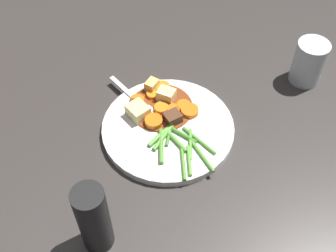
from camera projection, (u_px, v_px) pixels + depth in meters
name	position (u px, v px, depth m)	size (l,w,h in m)	color
ground_plane	(168.00, 131.00, 0.84)	(3.00, 3.00, 0.00)	#383330
dinner_plate	(168.00, 129.00, 0.84)	(0.26, 0.26, 0.02)	white
stew_sauce	(161.00, 107.00, 0.86)	(0.13, 0.13, 0.00)	brown
carrot_slice_0	(161.00, 108.00, 0.85)	(0.03, 0.03, 0.01)	orange
carrot_slice_1	(173.00, 110.00, 0.85)	(0.03, 0.03, 0.01)	orange
carrot_slice_2	(152.00, 95.00, 0.88)	(0.02, 0.02, 0.01)	orange
carrot_slice_3	(184.00, 106.00, 0.86)	(0.03, 0.03, 0.01)	orange
carrot_slice_4	(161.00, 88.00, 0.89)	(0.03, 0.03, 0.01)	orange
carrot_slice_5	(154.00, 122.00, 0.83)	(0.03, 0.03, 0.01)	orange
carrot_slice_6	(137.00, 101.00, 0.86)	(0.03, 0.03, 0.01)	orange
carrot_slice_7	(190.00, 111.00, 0.85)	(0.04, 0.04, 0.01)	orange
potato_chunk_0	(152.00, 86.00, 0.88)	(0.02, 0.03, 0.02)	#DBBC6B
potato_chunk_1	(166.00, 95.00, 0.86)	(0.03, 0.03, 0.03)	#EAD68C
potato_chunk_2	(138.00, 111.00, 0.84)	(0.04, 0.04, 0.03)	#EAD68C
meat_chunk_0	(135.00, 106.00, 0.85)	(0.02, 0.02, 0.02)	#56331E
meat_chunk_1	(173.00, 118.00, 0.83)	(0.03, 0.03, 0.02)	#56331E
green_bean_0	(164.00, 137.00, 0.81)	(0.01, 0.01, 0.07)	#66AD42
green_bean_1	(160.00, 136.00, 0.81)	(0.01, 0.01, 0.06)	#66AD42
green_bean_2	(177.00, 141.00, 0.80)	(0.01, 0.01, 0.06)	#66AD42
green_bean_3	(190.00, 144.00, 0.80)	(0.01, 0.01, 0.07)	#66AD42
green_bean_4	(183.00, 162.00, 0.77)	(0.01, 0.01, 0.08)	#599E38
green_bean_5	(171.00, 133.00, 0.81)	(0.01, 0.01, 0.06)	#4C8E33
green_bean_6	(199.00, 140.00, 0.80)	(0.01, 0.01, 0.08)	#599E38
green_bean_7	(183.00, 135.00, 0.81)	(0.01, 0.01, 0.06)	#4C8E33
green_bean_8	(161.00, 146.00, 0.79)	(0.01, 0.01, 0.08)	#599E38
green_bean_9	(201.00, 154.00, 0.78)	(0.01, 0.01, 0.08)	#66AD42
green_bean_10	(189.00, 161.00, 0.77)	(0.01, 0.01, 0.06)	#66AD42
fork	(138.00, 102.00, 0.87)	(0.15, 0.11, 0.00)	silver
water_glass	(309.00, 62.00, 0.90)	(0.07, 0.07, 0.10)	silver
pepper_mill	(94.00, 219.00, 0.64)	(0.05, 0.05, 0.14)	black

